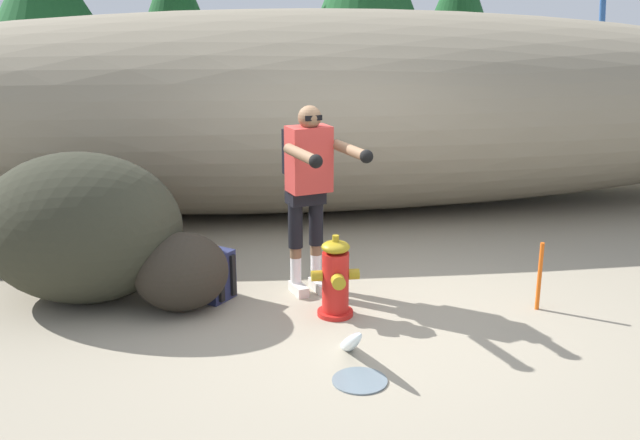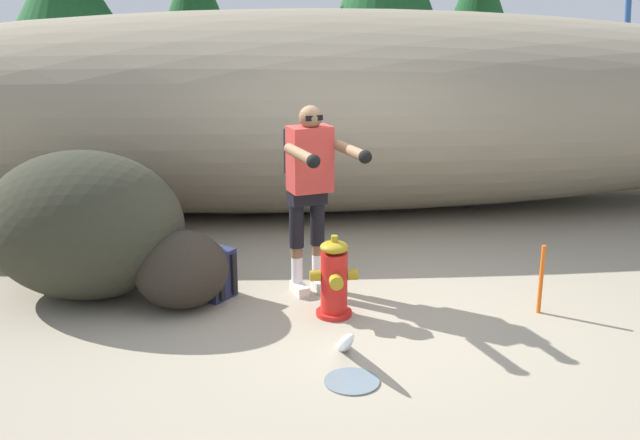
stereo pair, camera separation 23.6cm
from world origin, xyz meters
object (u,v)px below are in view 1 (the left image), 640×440
object	(u,v)px
fire_hydrant	(335,279)
boulder_small	(181,272)
utility_worker	(309,177)
spare_backpack	(216,276)
survey_stake	(540,276)
boulder_mid	(44,226)
boulder_large	(81,228)

from	to	relation	value
fire_hydrant	boulder_small	distance (m)	1.32
utility_worker	boulder_small	world-z (taller)	utility_worker
fire_hydrant	spare_backpack	xyz separation A→B (m)	(-0.99, 0.48, -0.10)
utility_worker	boulder_small	size ratio (longest dim) A/B	2.11
boulder_small	survey_stake	size ratio (longest dim) A/B	1.34
boulder_mid	fire_hydrant	bearing A→B (deg)	-31.48
fire_hydrant	spare_backpack	world-z (taller)	fire_hydrant
spare_backpack	fire_hydrant	bearing A→B (deg)	-167.45
utility_worker	spare_backpack	size ratio (longest dim) A/B	3.62
fire_hydrant	boulder_small	xyz separation A→B (m)	(-1.28, 0.30, 0.02)
boulder_mid	boulder_small	distance (m)	1.94
fire_hydrant	boulder_small	world-z (taller)	fire_hydrant
spare_backpack	boulder_mid	world-z (taller)	boulder_mid
fire_hydrant	boulder_small	size ratio (longest dim) A/B	0.87
spare_backpack	boulder_large	distance (m)	1.24
fire_hydrant	boulder_mid	size ratio (longest dim) A/B	0.66
boulder_large	survey_stake	distance (m)	3.96
boulder_mid	survey_stake	distance (m)	4.75
survey_stake	spare_backpack	bearing A→B (deg)	167.92
fire_hydrant	utility_worker	xyz separation A→B (m)	(-0.16, 0.53, 0.76)
boulder_large	utility_worker	bearing A→B (deg)	-3.56
boulder_mid	survey_stake	world-z (taller)	boulder_mid
fire_hydrant	survey_stake	world-z (taller)	fire_hydrant
fire_hydrant	utility_worker	world-z (taller)	utility_worker
fire_hydrant	boulder_mid	bearing A→B (deg)	148.52
spare_backpack	boulder_small	bearing A→B (deg)	70.14
boulder_large	boulder_mid	xyz separation A→B (m)	(-0.55, 0.99, -0.26)
boulder_large	boulder_mid	world-z (taller)	boulder_large
utility_worker	boulder_small	distance (m)	1.36
utility_worker	boulder_mid	bearing A→B (deg)	-130.75
spare_backpack	boulder_small	world-z (taller)	boulder_small
fire_hydrant	utility_worker	distance (m)	0.94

